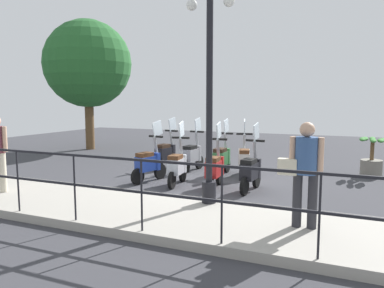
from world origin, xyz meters
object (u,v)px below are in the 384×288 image
at_px(tree_large, 88,64).
at_px(scooter_near_0, 251,170).
at_px(scooter_far_0, 244,159).
at_px(scooter_far_2, 192,155).
at_px(scooter_far_1, 222,158).
at_px(scooter_near_1, 215,168).
at_px(lamp_post_near, 209,105).
at_px(scooter_far_3, 166,153).
at_px(potted_palm, 372,160).
at_px(pedestrian_with_bag, 304,167).
at_px(scooter_near_2, 177,165).
at_px(scooter_near_3, 149,163).

distance_m(tree_large, scooter_near_0, 9.64).
height_order(scooter_far_0, scooter_far_2, same).
xyz_separation_m(scooter_near_0, scooter_far_1, (1.48, 1.20, 0.00)).
relative_size(scooter_near_1, scooter_far_1, 1.00).
xyz_separation_m(scooter_near_1, scooter_far_2, (1.73, 1.32, 0.00)).
distance_m(lamp_post_near, scooter_far_1, 3.65).
bearing_deg(scooter_far_3, scooter_near_1, -118.77).
relative_size(potted_palm, scooter_far_3, 0.69).
bearing_deg(scooter_far_1, pedestrian_with_bag, -144.96).
bearing_deg(scooter_far_2, scooter_far_0, -90.93).
bearing_deg(scooter_far_2, potted_palm, -69.97).
relative_size(scooter_near_2, scooter_far_3, 1.00).
height_order(scooter_near_1, scooter_far_1, same).
bearing_deg(lamp_post_near, tree_large, 51.23).
bearing_deg(scooter_far_1, lamp_post_near, -163.97).
height_order(tree_large, scooter_far_3, tree_large).
xyz_separation_m(scooter_near_0, scooter_near_1, (-0.04, 0.85, 0.00)).
distance_m(scooter_far_0, scooter_far_1, 0.62).
bearing_deg(potted_palm, lamp_post_near, 148.13).
bearing_deg(lamp_post_near, pedestrian_with_bag, -111.63).
xyz_separation_m(tree_large, scooter_near_2, (-4.52, -6.23, -3.02)).
xyz_separation_m(pedestrian_with_bag, scooter_near_2, (2.35, 3.23, -0.60)).
bearing_deg(scooter_near_1, scooter_near_0, -91.84).
bearing_deg(potted_palm, scooter_near_0, 138.79).
relative_size(scooter_far_0, scooter_far_1, 1.00).
bearing_deg(lamp_post_near, potted_palm, -31.87).
xyz_separation_m(pedestrian_with_bag, potted_palm, (5.38, -1.12, -0.63)).
height_order(scooter_near_0, scooter_far_2, same).
relative_size(pedestrian_with_bag, scooter_far_1, 1.03).
distance_m(tree_large, scooter_far_2, 7.13).
xyz_separation_m(lamp_post_near, scooter_near_3, (1.69, 2.27, -1.48)).
relative_size(scooter_near_3, scooter_far_0, 1.00).
bearing_deg(tree_large, potted_palm, -98.04).
distance_m(scooter_near_1, scooter_far_0, 1.57).
height_order(pedestrian_with_bag, tree_large, tree_large).
bearing_deg(scooter_far_0, scooter_far_2, 67.77).
bearing_deg(scooter_far_0, potted_palm, -81.72).
bearing_deg(scooter_far_0, pedestrian_with_bag, -168.94).
height_order(pedestrian_with_bag, potted_palm, pedestrian_with_bag).
height_order(scooter_far_1, scooter_far_3, same).
bearing_deg(potted_palm, scooter_near_2, 124.80).
bearing_deg(scooter_far_0, lamp_post_near, 168.22).
relative_size(tree_large, scooter_near_3, 3.43).
bearing_deg(tree_large, pedestrian_with_bag, -126.00).
bearing_deg(scooter_near_2, scooter_far_2, 4.70).
bearing_deg(scooter_far_3, potted_palm, -67.84).
relative_size(lamp_post_near, scooter_near_1, 2.67).
bearing_deg(scooter_far_1, scooter_near_3, 138.43).
relative_size(pedestrian_with_bag, scooter_near_1, 1.03).
xyz_separation_m(scooter_near_0, scooter_far_2, (1.69, 2.17, 0.00)).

